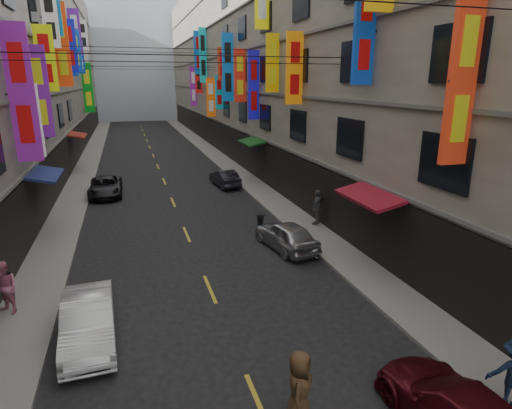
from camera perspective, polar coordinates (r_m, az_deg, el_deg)
sidewalk_left at (r=38.68m, az=-21.86°, el=4.31°), size 2.00×90.00×0.12m
sidewalk_right at (r=39.43m, az=-4.20°, el=5.64°), size 2.00×90.00×0.12m
building_row_right at (r=40.57m, az=4.28°, el=19.30°), size 10.14×90.00×19.00m
haze_block at (r=87.96m, az=-16.03°, el=18.02°), size 18.00×8.00×22.00m
shop_signage at (r=31.73m, az=-13.52°, el=19.18°), size 14.00×55.00×11.46m
street_awnings at (r=22.28m, az=-13.52°, el=4.78°), size 13.99×35.20×0.41m
overhead_cables at (r=26.01m, az=-12.09°, el=19.29°), size 14.00×38.04×1.24m
lane_markings at (r=35.67m, az=-12.58°, el=4.08°), size 0.12×80.20×0.01m
scooter_far_right at (r=21.15m, az=0.60°, el=-2.55°), size 0.70×1.77×1.14m
car_left_mid at (r=13.48m, az=-21.46°, el=-14.24°), size 1.58×4.04×1.31m
car_left_far at (r=29.48m, az=-19.42°, el=2.25°), size 2.08×4.40×1.22m
car_right_mid at (r=19.04m, az=4.06°, el=-4.10°), size 2.14×3.99×1.29m
car_right_far at (r=30.42m, az=-4.19°, el=3.52°), size 1.62×3.73×1.19m
pedestrian_lfar at (r=15.72m, az=-30.49°, el=-9.59°), size 1.02×0.99×1.74m
pedestrian_rfar at (r=21.99m, az=8.21°, el=-0.36°), size 1.20×1.17×1.83m
pedestrian_crossing at (r=9.95m, az=5.79°, el=-23.37°), size 0.97×1.06×1.80m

